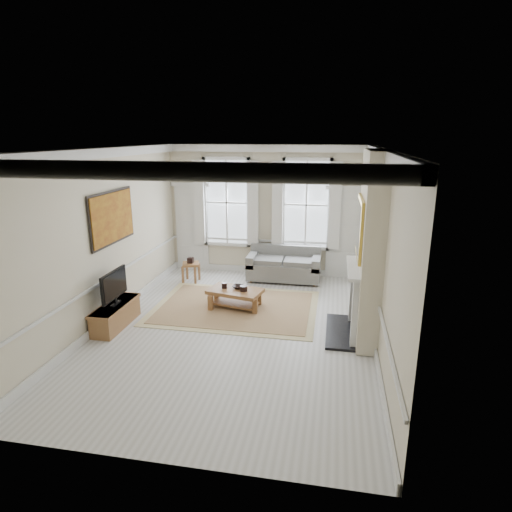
% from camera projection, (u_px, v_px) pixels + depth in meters
% --- Properties ---
extents(floor, '(7.20, 7.20, 0.00)m').
position_uv_depth(floor, '(236.00, 329.00, 8.30)').
color(floor, '#B7B5AD').
rests_on(floor, ground).
extents(ceiling, '(7.20, 7.20, 0.00)m').
position_uv_depth(ceiling, '(233.00, 149.00, 7.37)').
color(ceiling, white).
rests_on(ceiling, back_wall).
extents(back_wall, '(5.20, 0.00, 5.20)m').
position_uv_depth(back_wall, '(266.00, 211.00, 11.24)').
color(back_wall, beige).
rests_on(back_wall, floor).
extents(left_wall, '(0.00, 7.20, 7.20)m').
position_uv_depth(left_wall, '(104.00, 238.00, 8.29)').
color(left_wall, beige).
rests_on(left_wall, floor).
extents(right_wall, '(0.00, 7.20, 7.20)m').
position_uv_depth(right_wall, '(381.00, 251.00, 7.38)').
color(right_wall, beige).
rests_on(right_wall, floor).
extents(window_left, '(1.26, 0.20, 2.20)m').
position_uv_depth(window_left, '(227.00, 202.00, 11.32)').
color(window_left, '#B2BCC6').
rests_on(window_left, back_wall).
extents(window_right, '(1.26, 0.20, 2.20)m').
position_uv_depth(window_right, '(306.00, 205.00, 10.95)').
color(window_right, '#B2BCC6').
rests_on(window_right, back_wall).
extents(door_left, '(0.90, 0.08, 2.30)m').
position_uv_depth(door_left, '(192.00, 229.00, 11.71)').
color(door_left, silver).
rests_on(door_left, floor).
extents(door_right, '(0.90, 0.08, 2.30)m').
position_uv_depth(door_right, '(344.00, 235.00, 10.99)').
color(door_right, silver).
rests_on(door_right, floor).
extents(painting, '(0.05, 1.66, 1.06)m').
position_uv_depth(painting, '(112.00, 217.00, 8.47)').
color(painting, '#B2811E').
rests_on(painting, left_wall).
extents(chimney_breast, '(0.35, 1.70, 3.38)m').
position_uv_depth(chimney_breast, '(370.00, 247.00, 7.60)').
color(chimney_breast, beige).
rests_on(chimney_breast, floor).
extents(hearth, '(0.55, 1.50, 0.05)m').
position_uv_depth(hearth, '(341.00, 331.00, 8.13)').
color(hearth, black).
rests_on(hearth, floor).
extents(fireplace, '(0.21, 1.45, 1.33)m').
position_uv_depth(fireplace, '(354.00, 297.00, 7.90)').
color(fireplace, silver).
rests_on(fireplace, floor).
extents(mirror, '(0.06, 1.26, 1.06)m').
position_uv_depth(mirror, '(359.00, 228.00, 7.54)').
color(mirror, gold).
rests_on(mirror, chimney_breast).
extents(sofa, '(1.84, 0.90, 0.86)m').
position_uv_depth(sofa, '(284.00, 266.00, 11.04)').
color(sofa, '#5E5E5C').
rests_on(sofa, floor).
extents(side_table, '(0.51, 0.51, 0.50)m').
position_uv_depth(side_table, '(191.00, 267.00, 10.87)').
color(side_table, brown).
rests_on(side_table, floor).
extents(rug, '(3.50, 2.60, 0.02)m').
position_uv_depth(rug, '(235.00, 307.00, 9.30)').
color(rug, '#A07A52').
rests_on(rug, floor).
extents(coffee_table, '(1.24, 0.88, 0.42)m').
position_uv_depth(coffee_table, '(235.00, 293.00, 9.21)').
color(coffee_table, brown).
rests_on(coffee_table, rug).
extents(ceramic_pot_a, '(0.12, 0.12, 0.12)m').
position_uv_depth(ceramic_pot_a, '(224.00, 285.00, 9.26)').
color(ceramic_pot_a, black).
rests_on(ceramic_pot_a, coffee_table).
extents(ceramic_pot_b, '(0.16, 0.16, 0.11)m').
position_uv_depth(ceramic_pot_b, '(244.00, 288.00, 9.09)').
color(ceramic_pot_b, black).
rests_on(ceramic_pot_b, coffee_table).
extents(bowl, '(0.28, 0.28, 0.06)m').
position_uv_depth(bowl, '(238.00, 287.00, 9.26)').
color(bowl, black).
rests_on(bowl, coffee_table).
extents(tv_stand, '(0.41, 1.28, 0.46)m').
position_uv_depth(tv_stand, '(116.00, 315.00, 8.36)').
color(tv_stand, brown).
rests_on(tv_stand, floor).
extents(tv, '(0.08, 0.90, 0.68)m').
position_uv_depth(tv, '(114.00, 285.00, 8.18)').
color(tv, black).
rests_on(tv, tv_stand).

